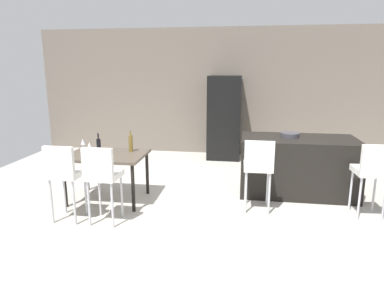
% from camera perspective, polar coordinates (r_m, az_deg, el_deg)
% --- Properties ---
extents(ground_plane, '(10.00, 10.00, 0.00)m').
position_cam_1_polar(ground_plane, '(5.20, 9.21, -10.20)').
color(ground_plane, '#ADA89E').
extents(back_wall, '(10.00, 0.12, 2.90)m').
position_cam_1_polar(back_wall, '(7.98, 9.53, 8.55)').
color(back_wall, '#665B51').
rests_on(back_wall, ground_plane).
extents(kitchen_island, '(1.80, 0.90, 0.92)m').
position_cam_1_polar(kitchen_island, '(5.75, 17.31, -3.52)').
color(kitchen_island, black).
rests_on(kitchen_island, ground_plane).
extents(bar_chair_left, '(0.41, 0.41, 1.05)m').
position_cam_1_polar(bar_chair_left, '(4.82, 11.12, -3.34)').
color(bar_chair_left, silver).
rests_on(bar_chair_left, ground_plane).
extents(bar_chair_middle, '(0.42, 0.42, 1.05)m').
position_cam_1_polar(bar_chair_middle, '(5.11, 28.09, -3.72)').
color(bar_chair_middle, silver).
rests_on(bar_chair_middle, ground_plane).
extents(dining_table, '(1.16, 0.83, 0.74)m').
position_cam_1_polar(dining_table, '(5.30, -14.13, -2.42)').
color(dining_table, '#4C4238').
rests_on(dining_table, ground_plane).
extents(dining_chair_near, '(0.40, 0.40, 1.05)m').
position_cam_1_polar(dining_chair_near, '(4.73, -20.72, -4.26)').
color(dining_chair_near, silver).
rests_on(dining_chair_near, ground_plane).
extents(dining_chair_far, '(0.41, 0.41, 1.05)m').
position_cam_1_polar(dining_chair_far, '(4.50, -14.92, -4.70)').
color(dining_chair_far, silver).
rests_on(dining_chair_far, ground_plane).
extents(wine_bottle_middle, '(0.06, 0.06, 0.33)m').
position_cam_1_polar(wine_bottle_middle, '(5.32, -10.27, 0.15)').
color(wine_bottle_middle, brown).
rests_on(wine_bottle_middle, dining_table).
extents(wine_bottle_inner, '(0.06, 0.06, 0.32)m').
position_cam_1_polar(wine_bottle_inner, '(5.27, -15.43, -0.34)').
color(wine_bottle_inner, black).
rests_on(wine_bottle_inner, dining_table).
extents(wine_glass_left, '(0.07, 0.07, 0.17)m').
position_cam_1_polar(wine_glass_left, '(5.62, -17.90, 0.32)').
color(wine_glass_left, silver).
rests_on(wine_glass_left, dining_table).
extents(wine_glass_right, '(0.07, 0.07, 0.17)m').
position_cam_1_polar(wine_glass_right, '(5.35, -16.89, -0.22)').
color(wine_glass_right, silver).
rests_on(wine_glass_right, dining_table).
extents(refrigerator, '(0.72, 0.68, 1.84)m').
position_cam_1_polar(refrigerator, '(7.61, 5.45, 4.45)').
color(refrigerator, black).
rests_on(refrigerator, ground_plane).
extents(fruit_bowl, '(0.29, 0.29, 0.07)m').
position_cam_1_polar(fruit_bowl, '(5.67, 16.16, 1.47)').
color(fruit_bowl, '#333338').
rests_on(fruit_bowl, kitchen_island).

